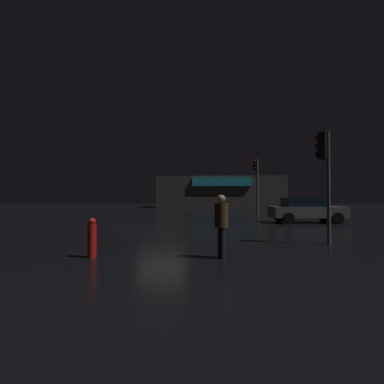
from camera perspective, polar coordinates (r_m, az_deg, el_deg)
name	(u,v)px	position (r m, az deg, el deg)	size (l,w,h in m)	color
ground_plane	(162,227)	(15.14, -6.01, -6.91)	(120.00, 120.00, 0.00)	black
store_building	(220,192)	(45.59, 5.58, -0.06)	(19.16, 7.91, 4.74)	#4C4742
traffic_signal_main	(324,159)	(10.48, 24.85, 5.95)	(0.43, 0.41, 3.70)	#595B60
traffic_signal_opposite	(257,177)	(21.42, 12.79, 2.91)	(0.42, 0.42, 4.37)	#595B60
car_near	(306,210)	(18.71, 21.77, -3.30)	(4.40, 2.13, 1.51)	slate
pedestrian	(221,221)	(7.28, 5.87, -5.85)	(0.39, 0.39, 1.60)	black
fire_hydrant	(92,238)	(7.82, -19.34, -8.61)	(0.22, 0.22, 1.01)	red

